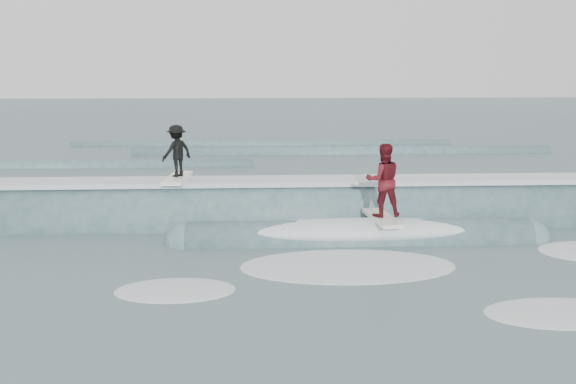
{
  "coord_description": "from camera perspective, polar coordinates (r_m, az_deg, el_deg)",
  "views": [
    {
      "loc": [
        -0.9,
        -15.21,
        4.49
      ],
      "look_at": [
        0.0,
        2.1,
        1.1
      ],
      "focal_mm": 40.0,
      "sensor_mm": 36.0,
      "label": 1
    }
  ],
  "objects": [
    {
      "name": "ground",
      "position": [
        15.88,
        0.4,
        -5.36
      ],
      "size": [
        160.0,
        160.0,
        0.0
      ],
      "primitive_type": "plane",
      "color": "#3E535A",
      "rests_on": "ground"
    },
    {
      "name": "surfer_red",
      "position": [
        16.71,
        8.45,
        0.78
      ],
      "size": [
        0.96,
        2.04,
        2.0
      ],
      "color": "silver",
      "rests_on": "ground"
    },
    {
      "name": "breaking_wave",
      "position": [
        18.6,
        0.59,
        -2.79
      ],
      "size": [
        23.55,
        4.01,
        2.46
      ],
      "color": "#3B5D63",
      "rests_on": "ground"
    },
    {
      "name": "surfer_black",
      "position": [
        18.61,
        -9.85,
        3.33
      ],
      "size": [
        1.07,
        2.03,
        1.58
      ],
      "color": "white",
      "rests_on": "ground"
    },
    {
      "name": "whitewater",
      "position": [
        14.47,
        9.08,
        -7.15
      ],
      "size": [
        12.27,
        5.55,
        0.1
      ],
      "color": "white",
      "rests_on": "ground"
    },
    {
      "name": "far_swells",
      "position": [
        33.2,
        -5.6,
        3.23
      ],
      "size": [
        37.73,
        8.65,
        0.8
      ],
      "color": "#3B5D63",
      "rests_on": "ground"
    }
  ]
}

